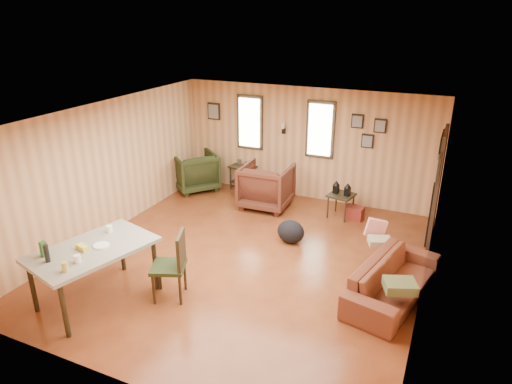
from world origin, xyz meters
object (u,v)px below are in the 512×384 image
side_table (341,193)px  dining_table (92,253)px  recliner_green (195,170)px  sofa (394,275)px  end_table (244,173)px  recliner_brown (266,184)px

side_table → dining_table: 4.84m
recliner_green → dining_table: 4.43m
dining_table → recliner_green: bearing=118.5°
sofa → side_table: size_ratio=2.59×
recliner_green → end_table: (0.99, 0.48, -0.09)m
recliner_green → side_table: 3.42m
sofa → side_table: sofa is taller
recliner_brown → end_table: bearing=-42.4°
sofa → recliner_green: size_ratio=2.04×
sofa → dining_table: bearing=127.9°
end_table → dining_table: dining_table is taller
dining_table → sofa: bearing=40.6°
recliner_brown → side_table: 1.55m
recliner_brown → dining_table: size_ratio=0.55×
recliner_brown → recliner_green: bearing=-10.4°
side_table → dining_table: bearing=-120.1°
sofa → side_table: (-1.38, 2.40, 0.13)m
side_table → dining_table: dining_table is taller
recliner_brown → side_table: (1.55, 0.13, 0.00)m
recliner_brown → dining_table: 4.15m
sofa → end_table: bearing=64.6°
end_table → sofa: bearing=-38.3°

